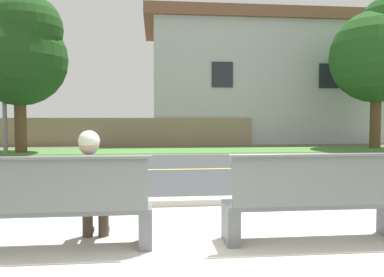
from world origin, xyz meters
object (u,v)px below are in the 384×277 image
streetlamp (5,51)px  shade_tree_left (381,49)px  bench_left (53,208)px  shade_tree_far_left (21,51)px  bench_right (316,201)px  seated_person_blue (91,184)px

streetlamp → shade_tree_left: 16.15m
bench_left → shade_tree_far_left: bearing=109.5°
shade_tree_far_left → bench_left: bearing=-70.5°
bench_right → shade_tree_far_left: (-6.96, 11.71, 3.56)m
bench_left → streetlamp: bearing=112.1°
bench_left → seated_person_blue: seated_person_blue is taller
seated_person_blue → shade_tree_far_left: 12.83m
bench_left → bench_right: size_ratio=1.00×
seated_person_blue → bench_left: bearing=-154.2°
bench_right → shade_tree_left: bearing=55.5°
streetlamp → shade_tree_far_left: (0.66, -0.11, -0.03)m
seated_person_blue → shade_tree_far_left: bearing=111.4°
bench_left → seated_person_blue: bearing=25.8°
seated_person_blue → shade_tree_far_left: size_ratio=0.20×
bench_right → seated_person_blue: 2.47m
shade_tree_left → streetlamp: bearing=-177.9°
bench_right → seated_person_blue: size_ratio=1.62×
bench_right → streetlamp: bearing=122.8°
shade_tree_far_left → streetlamp: bearing=170.5°
streetlamp → shade_tree_far_left: size_ratio=1.15×
streetlamp → shade_tree_left: size_ratio=1.03×
seated_person_blue → streetlamp: bearing=113.9°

